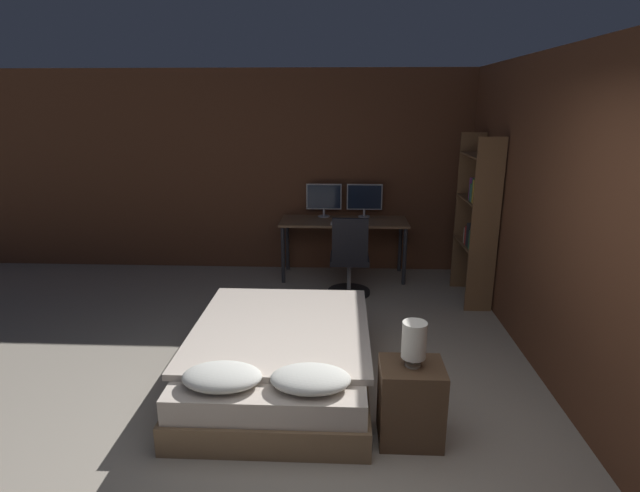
{
  "coord_description": "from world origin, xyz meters",
  "views": [
    {
      "loc": [
        0.06,
        -2.53,
        2.27
      ],
      "look_at": [
        -0.18,
        2.73,
        0.75
      ],
      "focal_mm": 28.0,
      "sensor_mm": 36.0,
      "label": 1
    }
  ],
  "objects_px": {
    "desk": "(344,227)",
    "keyboard": "(344,223)",
    "monitor_left": "(324,198)",
    "computer_mouse": "(365,223)",
    "bookshelf": "(478,215)",
    "bed": "(280,357)",
    "bedside_lamp": "(414,341)",
    "nightstand": "(411,402)",
    "office_chair": "(349,264)",
    "monitor_right": "(364,198)"
  },
  "relations": [
    {
      "from": "keyboard",
      "to": "computer_mouse",
      "type": "xyz_separation_m",
      "value": [
        0.26,
        0.0,
        0.01
      ]
    },
    {
      "from": "monitor_right",
      "to": "keyboard",
      "type": "height_order",
      "value": "monitor_right"
    },
    {
      "from": "monitor_left",
      "to": "bookshelf",
      "type": "xyz_separation_m",
      "value": [
        1.79,
        -1.0,
        0.01
      ]
    },
    {
      "from": "nightstand",
      "to": "computer_mouse",
      "type": "relative_size",
      "value": 8.1
    },
    {
      "from": "desk",
      "to": "keyboard",
      "type": "xyz_separation_m",
      "value": [
        -0.0,
        -0.21,
        0.1
      ]
    },
    {
      "from": "monitor_left",
      "to": "bookshelf",
      "type": "bearing_deg",
      "value": -29.24
    },
    {
      "from": "office_chair",
      "to": "monitor_left",
      "type": "bearing_deg",
      "value": 110.92
    },
    {
      "from": "nightstand",
      "to": "office_chair",
      "type": "bearing_deg",
      "value": 98.3
    },
    {
      "from": "monitor_right",
      "to": "bedside_lamp",
      "type": "bearing_deg",
      "value": -86.96
    },
    {
      "from": "monitor_right",
      "to": "nightstand",
      "type": "bearing_deg",
      "value": -86.96
    },
    {
      "from": "monitor_right",
      "to": "office_chair",
      "type": "xyz_separation_m",
      "value": [
        -0.2,
        -0.89,
        -0.63
      ]
    },
    {
      "from": "computer_mouse",
      "to": "bookshelf",
      "type": "xyz_separation_m",
      "value": [
        1.26,
        -0.57,
        0.25
      ]
    },
    {
      "from": "desk",
      "to": "monitor_right",
      "type": "distance_m",
      "value": 0.49
    },
    {
      "from": "bookshelf",
      "to": "bed",
      "type": "bearing_deg",
      "value": -137.31
    },
    {
      "from": "bed",
      "to": "bookshelf",
      "type": "xyz_separation_m",
      "value": [
        2.04,
        1.89,
        0.81
      ]
    },
    {
      "from": "desk",
      "to": "computer_mouse",
      "type": "xyz_separation_m",
      "value": [
        0.26,
        -0.21,
        0.11
      ]
    },
    {
      "from": "bedside_lamp",
      "to": "monitor_right",
      "type": "xyz_separation_m",
      "value": [
        -0.19,
        3.58,
        0.28
      ]
    },
    {
      "from": "monitor_right",
      "to": "office_chair",
      "type": "distance_m",
      "value": 1.11
    },
    {
      "from": "bed",
      "to": "monitor_right",
      "type": "bearing_deg",
      "value": 74.54
    },
    {
      "from": "bed",
      "to": "nightstand",
      "type": "height_order",
      "value": "nightstand"
    },
    {
      "from": "nightstand",
      "to": "office_chair",
      "type": "height_order",
      "value": "office_chair"
    },
    {
      "from": "bed",
      "to": "office_chair",
      "type": "xyz_separation_m",
      "value": [
        0.6,
        1.99,
        0.17
      ]
    },
    {
      "from": "desk",
      "to": "bookshelf",
      "type": "bearing_deg",
      "value": -27.4
    },
    {
      "from": "bed",
      "to": "monitor_right",
      "type": "relative_size",
      "value": 4.23
    },
    {
      "from": "bedside_lamp",
      "to": "monitor_left",
      "type": "distance_m",
      "value": 3.66
    },
    {
      "from": "bed",
      "to": "monitor_left",
      "type": "xyz_separation_m",
      "value": [
        0.26,
        2.89,
        0.8
      ]
    },
    {
      "from": "bed",
      "to": "bedside_lamp",
      "type": "height_order",
      "value": "bedside_lamp"
    },
    {
      "from": "bedside_lamp",
      "to": "keyboard",
      "type": "distance_m",
      "value": 3.19
    },
    {
      "from": "monitor_left",
      "to": "desk",
      "type": "bearing_deg",
      "value": -38.35
    },
    {
      "from": "office_chair",
      "to": "desk",
      "type": "bearing_deg",
      "value": 95.91
    },
    {
      "from": "computer_mouse",
      "to": "nightstand",
      "type": "bearing_deg",
      "value": -86.35
    },
    {
      "from": "bedside_lamp",
      "to": "keyboard",
      "type": "height_order",
      "value": "bedside_lamp"
    },
    {
      "from": "bedside_lamp",
      "to": "bookshelf",
      "type": "distance_m",
      "value": 2.8
    },
    {
      "from": "bed",
      "to": "bedside_lamp",
      "type": "xyz_separation_m",
      "value": [
        0.99,
        -0.69,
        0.52
      ]
    },
    {
      "from": "desk",
      "to": "monitor_left",
      "type": "distance_m",
      "value": 0.49
    },
    {
      "from": "bookshelf",
      "to": "nightstand",
      "type": "bearing_deg",
      "value": -112.26
    },
    {
      "from": "computer_mouse",
      "to": "office_chair",
      "type": "relative_size",
      "value": 0.07
    },
    {
      "from": "computer_mouse",
      "to": "bookshelf",
      "type": "relative_size",
      "value": 0.04
    },
    {
      "from": "nightstand",
      "to": "bookshelf",
      "type": "xyz_separation_m",
      "value": [
        1.06,
        2.58,
        0.76
      ]
    },
    {
      "from": "keyboard",
      "to": "office_chair",
      "type": "bearing_deg",
      "value": -81.45
    },
    {
      "from": "monitor_right",
      "to": "bookshelf",
      "type": "xyz_separation_m",
      "value": [
        1.25,
        -1.0,
        0.01
      ]
    },
    {
      "from": "bedside_lamp",
      "to": "computer_mouse",
      "type": "distance_m",
      "value": 3.16
    },
    {
      "from": "bookshelf",
      "to": "computer_mouse",
      "type": "bearing_deg",
      "value": 155.42
    },
    {
      "from": "desk",
      "to": "office_chair",
      "type": "distance_m",
      "value": 0.74
    },
    {
      "from": "computer_mouse",
      "to": "desk",
      "type": "bearing_deg",
      "value": 140.94
    },
    {
      "from": "monitor_left",
      "to": "monitor_right",
      "type": "bearing_deg",
      "value": 0.0
    },
    {
      "from": "bookshelf",
      "to": "desk",
      "type": "bearing_deg",
      "value": 152.6
    },
    {
      "from": "computer_mouse",
      "to": "bookshelf",
      "type": "bearing_deg",
      "value": -24.58
    },
    {
      "from": "monitor_right",
      "to": "bookshelf",
      "type": "height_order",
      "value": "bookshelf"
    },
    {
      "from": "office_chair",
      "to": "bookshelf",
      "type": "height_order",
      "value": "bookshelf"
    }
  ]
}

